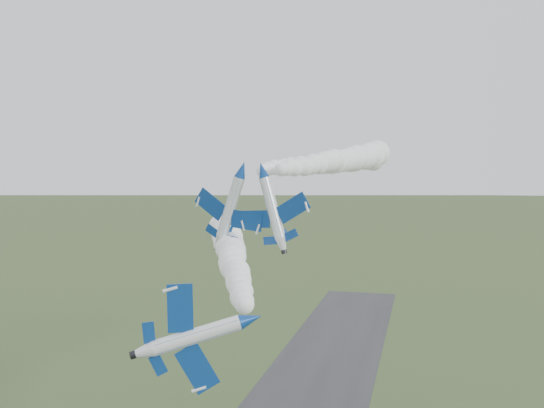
{
  "coord_description": "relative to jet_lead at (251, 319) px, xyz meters",
  "views": [
    {
      "loc": [
        21.65,
        -58.3,
        45.2
      ],
      "look_at": [
        2.53,
        17.27,
        40.53
      ],
      "focal_mm": 40.0,
      "sensor_mm": 36.0,
      "label": 1
    }
  ],
  "objects": [
    {
      "name": "smoke_trail_jet_pair_left",
      "position": [
        -2.98,
        61.2,
        13.69
      ],
      "size": [
        17.7,
        56.76,
        5.07
      ],
      "primitive_type": null,
      "rotation": [
        0.0,
        0.0,
        -0.23
      ],
      "color": "white"
    },
    {
      "name": "jet_pair_right",
      "position": [
        -7.08,
        29.55,
        12.44
      ],
      "size": [
        10.25,
        12.55,
        3.97
      ],
      "rotation": [
        0.0,
        -0.29,
        -0.21
      ],
      "color": "silver"
    },
    {
      "name": "smoke_trail_jet_lead",
      "position": [
        -11.18,
        28.75,
        1.26
      ],
      "size": [
        26.35,
        53.94,
        4.85
      ],
      "primitive_type": null,
      "rotation": [
        0.0,
        0.0,
        0.4
      ],
      "color": "white"
    },
    {
      "name": "jet_pair_left",
      "position": [
        -10.08,
        30.18,
        12.53
      ],
      "size": [
        10.51,
        13.06,
        4.37
      ],
      "rotation": [
        0.0,
        0.35,
        -0.23
      ],
      "color": "silver"
    },
    {
      "name": "smoke_trail_jet_pair_right",
      "position": [
        -0.82,
        59.1,
        14.04
      ],
      "size": [
        16.61,
        54.46,
        5.32
      ],
      "primitive_type": null,
      "rotation": [
        0.0,
        0.0,
        -0.21
      ],
      "color": "white"
    },
    {
      "name": "jet_lead",
      "position": [
        0.0,
        0.0,
        0.0
      ],
      "size": [
        5.73,
        10.88,
        9.06
      ],
      "rotation": [
        0.0,
        1.31,
        0.4
      ],
      "color": "silver"
    }
  ]
}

